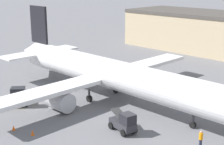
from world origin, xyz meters
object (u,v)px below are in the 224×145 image
Objects in this scene: airplane at (107,73)px; safety_cone_near at (32,133)px; ground_crew_worker at (201,138)px; baggage_tug at (19,97)px; safety_cone_far at (14,128)px; belt_loader_truck at (124,123)px.

airplane is 13.71m from safety_cone_near.
ground_crew_worker is 0.48× the size of baggage_tug.
ground_crew_worker is 19.28m from safety_cone_far.
baggage_tug is at bearing 144.70° from safety_cone_far.
baggage_tug reaches higher than safety_cone_near.
baggage_tug is 9.38m from safety_cone_near.
ground_crew_worker is 0.51× the size of belt_loader_truck.
airplane is 23.97× the size of ground_crew_worker.
safety_cone_far is (-8.58, -7.98, -0.78)m from belt_loader_truck.
airplane is 11.57m from baggage_tug.
baggage_tug is 15.17m from belt_loader_truck.
airplane reaches higher than safety_cone_far.
ground_crew_worker is 16.83m from safety_cone_near.
belt_loader_truck reaches higher than safety_cone_near.
ground_crew_worker is (16.05, -3.20, -2.60)m from airplane.
airplane reaches higher than safety_cone_near.
baggage_tug is 1.05× the size of belt_loader_truck.
baggage_tug is at bearing 92.61° from ground_crew_worker.
airplane is at bearing 156.22° from belt_loader_truck.
baggage_tug reaches higher than ground_crew_worker.
ground_crew_worker is 7.95m from belt_loader_truck.
safety_cone_far is at bearing 110.32° from ground_crew_worker.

